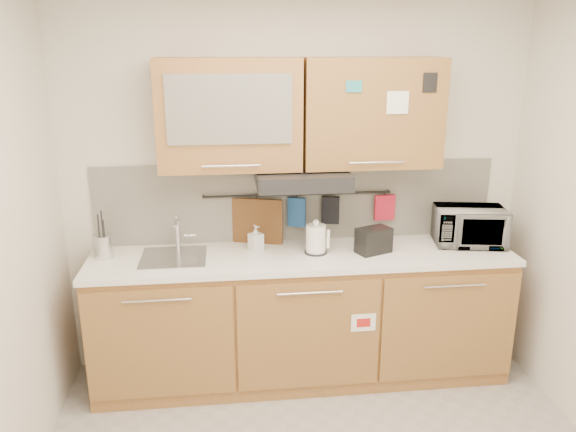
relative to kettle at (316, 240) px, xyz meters
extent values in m
plane|color=silver|center=(-0.09, 0.31, 0.29)|extent=(3.20, 0.00, 3.20)
cube|color=#AA7B3C|center=(-0.09, 0.01, -0.57)|extent=(2.80, 0.60, 0.88)
cube|color=black|center=(-0.09, 0.01, -0.96)|extent=(2.80, 0.54, 0.10)
cube|color=#A4753A|center=(-1.02, -0.30, -0.54)|extent=(0.91, 0.02, 0.74)
cylinder|color=silver|center=(-1.02, -0.33, -0.23)|extent=(0.41, 0.01, 0.01)
cube|color=#A4753A|center=(-0.09, -0.30, -0.54)|extent=(0.91, 0.02, 0.74)
cylinder|color=silver|center=(-0.09, -0.33, -0.23)|extent=(0.41, 0.01, 0.01)
cube|color=#A4753A|center=(0.85, -0.30, -0.54)|extent=(0.91, 0.02, 0.74)
cylinder|color=silver|center=(0.85, -0.33, -0.23)|extent=(0.41, 0.01, 0.01)
cube|color=white|center=(-0.09, 0.00, -0.11)|extent=(2.82, 0.62, 0.04)
cube|color=silver|center=(-0.09, 0.30, 0.19)|extent=(2.80, 0.02, 0.56)
cube|color=#AA7B3C|center=(-0.55, 0.14, 0.82)|extent=(0.90, 0.35, 0.70)
cube|color=silver|center=(-0.55, -0.05, 0.87)|extent=(0.76, 0.02, 0.42)
cube|color=#A4753A|center=(0.37, 0.14, 0.82)|extent=(0.90, 0.35, 0.70)
cube|color=white|center=(0.49, -0.05, 0.90)|extent=(0.14, 0.00, 0.14)
cube|color=black|center=(-0.09, 0.06, 0.41)|extent=(0.60, 0.46, 0.10)
cube|color=silver|center=(-0.94, 0.01, -0.10)|extent=(0.42, 0.40, 0.03)
cylinder|color=silver|center=(-0.92, 0.17, 0.03)|extent=(0.03, 0.03, 0.24)
cylinder|color=silver|center=(-0.92, 0.09, 0.13)|extent=(0.02, 0.18, 0.02)
cylinder|color=black|center=(-0.09, 0.26, 0.25)|extent=(1.30, 0.02, 0.02)
cylinder|color=silver|center=(-1.39, 0.08, -0.01)|extent=(0.16, 0.16, 0.16)
cylinder|color=black|center=(-1.41, 0.09, 0.05)|extent=(0.01, 0.01, 0.29)
cylinder|color=black|center=(-1.37, 0.06, 0.04)|extent=(0.01, 0.01, 0.26)
cylinder|color=black|center=(-1.39, 0.10, 0.06)|extent=(0.01, 0.01, 0.31)
cylinder|color=black|center=(-1.40, 0.05, 0.02)|extent=(0.01, 0.01, 0.23)
cylinder|color=white|center=(0.00, 0.00, 0.01)|extent=(0.17, 0.17, 0.19)
sphere|color=white|center=(0.00, 0.00, 0.12)|extent=(0.04, 0.04, 0.04)
cube|color=white|center=(0.08, -0.03, 0.01)|extent=(0.03, 0.03, 0.12)
cylinder|color=black|center=(0.00, 0.00, -0.08)|extent=(0.15, 0.15, 0.01)
cube|color=black|center=(0.38, -0.03, -0.01)|extent=(0.26, 0.21, 0.17)
cube|color=black|center=(0.35, -0.05, 0.07)|extent=(0.10, 0.11, 0.01)
cube|color=black|center=(0.42, -0.02, 0.07)|extent=(0.10, 0.11, 0.01)
imported|color=#999999|center=(1.09, 0.06, 0.04)|extent=(0.52, 0.39, 0.26)
imported|color=#999999|center=(-0.39, 0.09, 0.00)|extent=(0.11, 0.11, 0.18)
cube|color=brown|center=(-0.37, 0.25, 0.01)|extent=(0.35, 0.13, 0.44)
cube|color=#1F4D8F|center=(-0.10, 0.25, 0.12)|extent=(0.13, 0.08, 0.21)
cube|color=black|center=(0.14, 0.25, 0.13)|extent=(0.13, 0.06, 0.19)
cube|color=#B6182E|center=(0.53, 0.25, 0.14)|extent=(0.15, 0.03, 0.18)
camera|label=1|loc=(-0.59, -3.48, 1.23)|focal=35.00mm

